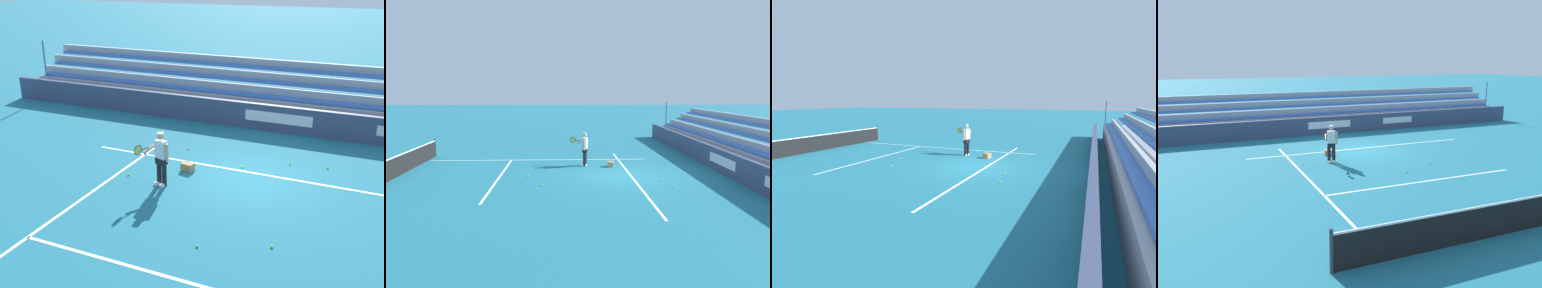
% 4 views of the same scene
% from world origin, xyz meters
% --- Properties ---
extents(ground_plane, '(160.00, 160.00, 0.00)m').
position_xyz_m(ground_plane, '(0.00, 0.00, 0.00)').
color(ground_plane, '#1E6B7F').
extents(court_baseline_white, '(12.00, 0.10, 0.01)m').
position_xyz_m(court_baseline_white, '(0.00, -0.50, 0.00)').
color(court_baseline_white, white).
rests_on(court_baseline_white, ground).
extents(court_sideline_white, '(0.10, 12.00, 0.01)m').
position_xyz_m(court_sideline_white, '(4.11, 4.00, 0.00)').
color(court_sideline_white, white).
rests_on(court_sideline_white, ground).
extents(court_service_line_white, '(8.22, 0.10, 0.01)m').
position_xyz_m(court_service_line_white, '(0.00, 5.50, 0.00)').
color(court_service_line_white, white).
rests_on(court_service_line_white, ground).
extents(back_wall_sponsor_board, '(27.99, 0.25, 1.10)m').
position_xyz_m(back_wall_sponsor_board, '(-0.01, -4.96, 0.55)').
color(back_wall_sponsor_board, '#384260').
rests_on(back_wall_sponsor_board, ground).
extents(bleacher_stand, '(26.59, 2.40, 2.95)m').
position_xyz_m(bleacher_stand, '(0.00, -6.79, 0.73)').
color(bleacher_stand, '#9EA3A8').
rests_on(bleacher_stand, ground).
extents(tennis_player, '(0.77, 0.95, 1.71)m').
position_xyz_m(tennis_player, '(2.42, 1.49, 0.89)').
color(tennis_player, black).
rests_on(tennis_player, ground).
extents(ball_box_cardboard, '(0.45, 0.37, 0.26)m').
position_xyz_m(ball_box_cardboard, '(2.10, 0.17, 0.13)').
color(ball_box_cardboard, '#A87F51').
rests_on(ball_box_cardboard, ground).
extents(tennis_ball_by_box, '(0.07, 0.07, 0.07)m').
position_xyz_m(tennis_ball_by_box, '(-2.18, -1.82, 0.03)').
color(tennis_ball_by_box, '#CCE533').
rests_on(tennis_ball_by_box, ground).
extents(tennis_ball_near_player, '(0.07, 0.07, 0.07)m').
position_xyz_m(tennis_ball_near_player, '(0.49, -0.78, 0.03)').
color(tennis_ball_near_player, '#CCE533').
rests_on(tennis_ball_near_player, ground).
extents(tennis_ball_far_left, '(0.07, 0.07, 0.07)m').
position_xyz_m(tennis_ball_far_left, '(0.05, 4.20, 0.03)').
color(tennis_ball_far_left, '#CCE533').
rests_on(tennis_ball_far_left, ground).
extents(tennis_ball_stray_back, '(0.07, 0.07, 0.07)m').
position_xyz_m(tennis_ball_stray_back, '(-1.60, 3.50, 0.03)').
color(tennis_ball_stray_back, '#CCE533').
rests_on(tennis_ball_stray_back, ground).
extents(tennis_ball_toward_net, '(0.07, 0.07, 0.07)m').
position_xyz_m(tennis_ball_toward_net, '(2.87, -1.58, 0.03)').
color(tennis_ball_toward_net, '#CCE533').
rests_on(tennis_ball_toward_net, ground).
extents(tennis_ball_on_baseline, '(0.07, 0.07, 0.07)m').
position_xyz_m(tennis_ball_on_baseline, '(-0.94, -1.67, 0.03)').
color(tennis_ball_on_baseline, '#CCE533').
rests_on(tennis_ball_on_baseline, ground).
extents(tennis_ball_midcourt, '(0.07, 0.07, 0.07)m').
position_xyz_m(tennis_ball_midcourt, '(3.70, 1.33, 0.03)').
color(tennis_ball_midcourt, '#CCE533').
rests_on(tennis_ball_midcourt, ground).
extents(tennis_net, '(11.09, 0.09, 1.07)m').
position_xyz_m(tennis_net, '(0.00, 10.15, 0.49)').
color(tennis_net, '#33383D').
rests_on(tennis_net, ground).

